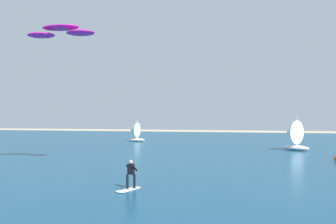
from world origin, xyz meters
TOP-DOWN VIEW (x-y plane):
  - ocean at (0.00, 49.20)m, footprint 160.00×90.00m
  - kitesurfer at (-2.48, 16.82)m, footprint 1.02×2.03m
  - kite at (-10.93, 24.37)m, footprint 5.93×2.08m
  - sailboat_far_right at (-15.21, 56.06)m, footprint 3.04×2.61m
  - sailboat_center_horizon at (8.47, 45.26)m, footprint 3.66×3.46m

SIDE VIEW (x-z plane):
  - ocean at x=0.00m, z-range 0.00..0.10m
  - kitesurfer at x=-2.48m, z-range -0.13..1.54m
  - sailboat_far_right at x=-15.21m, z-range -0.05..3.43m
  - sailboat_center_horizon at x=8.47m, z-range -0.07..4.00m
  - kite at x=-10.93m, z-range 10.65..11.54m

